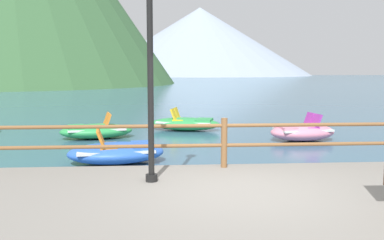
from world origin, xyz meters
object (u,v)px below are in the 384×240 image
Objects in this scene: lamp_post at (150,29)px; pedal_boat_4 at (186,123)px; pedal_boat_3 at (96,131)px; pedal_boat_5 at (117,152)px; pedal_boat_0 at (302,132)px.

pedal_boat_4 is at bearing 83.12° from lamp_post.
pedal_boat_3 is at bearing -151.71° from pedal_boat_4.
pedal_boat_4 is (1.05, 8.67, -2.67)m from lamp_post.
pedal_boat_5 is at bearing -110.00° from pedal_boat_4.
pedal_boat_4 is 1.13× the size of pedal_boat_5.
lamp_post is 8.10m from pedal_boat_0.
pedal_boat_0 is 0.88× the size of pedal_boat_3.
pedal_boat_4 is (-3.58, 2.57, -0.03)m from pedal_boat_0.
pedal_boat_0 is 6.24m from pedal_boat_5.
lamp_post reaches higher than pedal_boat_4.
pedal_boat_3 reaches higher than pedal_boat_4.
lamp_post is at bearing -127.13° from pedal_boat_0.
pedal_boat_5 is at bearing -74.21° from pedal_boat_3.
pedal_boat_5 is (1.07, -3.78, 0.01)m from pedal_boat_3.
lamp_post is 9.13m from pedal_boat_4.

